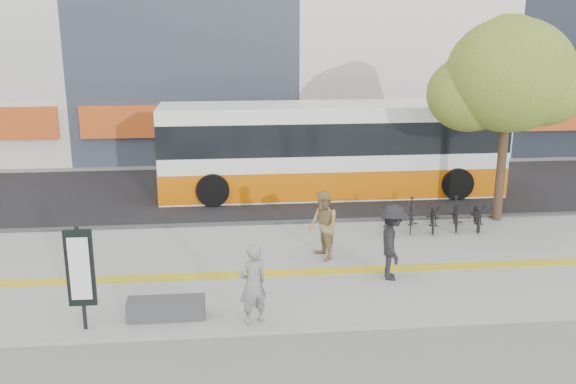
{
  "coord_description": "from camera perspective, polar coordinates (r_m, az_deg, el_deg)",
  "views": [
    {
      "loc": [
        -1.26,
        -13.27,
        6.04
      ],
      "look_at": [
        0.28,
        2.0,
        1.89
      ],
      "focal_mm": 38.68,
      "sensor_mm": 36.0,
      "label": 1
    }
  ],
  "objects": [
    {
      "name": "pedestrian_dark",
      "position": [
        15.11,
        9.58,
        -4.58
      ],
      "size": [
        0.87,
        1.29,
        1.85
      ],
      "primitive_type": "imported",
      "rotation": [
        0.0,
        0.0,
        1.41
      ],
      "color": "black",
      "rests_on": "sidewalk"
    },
    {
      "name": "ground",
      "position": [
        14.64,
        -0.32,
        -9.26
      ],
      "size": [
        120.0,
        120.0,
        0.0
      ],
      "primitive_type": "plane",
      "color": "slate",
      "rests_on": "ground"
    },
    {
      "name": "pedestrian_tan",
      "position": [
        16.18,
        3.25,
        -3.09
      ],
      "size": [
        0.89,
        1.03,
        1.82
      ],
      "primitive_type": "imported",
      "rotation": [
        0.0,
        0.0,
        -1.31
      ],
      "color": "olive",
      "rests_on": "sidewalk"
    },
    {
      "name": "sidewalk",
      "position": [
        15.99,
        -0.84,
        -6.92
      ],
      "size": [
        40.0,
        7.0,
        0.08
      ],
      "primitive_type": "cube",
      "color": "slate",
      "rests_on": "ground"
    },
    {
      "name": "bicycle_row",
      "position": [
        19.15,
        13.23,
        -2.05
      ],
      "size": [
        3.77,
        1.71,
        0.94
      ],
      "color": "black",
      "rests_on": "sidewalk"
    },
    {
      "name": "seated_woman",
      "position": [
        12.76,
        -3.26,
        -8.45
      ],
      "size": [
        0.75,
        0.66,
        1.72
      ],
      "primitive_type": "imported",
      "rotation": [
        0.0,
        0.0,
        3.63
      ],
      "color": "black",
      "rests_on": "sidewalk"
    },
    {
      "name": "curb",
      "position": [
        19.27,
        -1.74,
        -2.95
      ],
      "size": [
        40.0,
        0.25,
        0.14
      ],
      "primitive_type": "cube",
      "color": "#343436",
      "rests_on": "ground"
    },
    {
      "name": "tactile_strip",
      "position": [
        15.52,
        -0.68,
        -7.46
      ],
      "size": [
        40.0,
        0.45,
        0.01
      ],
      "primitive_type": "cube",
      "color": "gold",
      "rests_on": "sidewalk"
    },
    {
      "name": "bench",
      "position": [
        13.43,
        -11.12,
        -10.46
      ],
      "size": [
        1.6,
        0.45,
        0.45
      ],
      "primitive_type": "cube",
      "color": "#343436",
      "rests_on": "sidewalk"
    },
    {
      "name": "street",
      "position": [
        23.1,
        -2.44,
        0.02
      ],
      "size": [
        40.0,
        8.0,
        0.06
      ],
      "primitive_type": "cube",
      "color": "black",
      "rests_on": "ground"
    },
    {
      "name": "signboard",
      "position": [
        13.0,
        -18.56,
        -6.78
      ],
      "size": [
        0.55,
        0.1,
        2.2
      ],
      "color": "black",
      "rests_on": "sidewalk"
    },
    {
      "name": "bus",
      "position": [
        22.54,
        4.03,
        3.71
      ],
      "size": [
        12.27,
        2.91,
        3.27
      ],
      "color": "white",
      "rests_on": "street"
    },
    {
      "name": "street_tree",
      "position": [
        20.02,
        19.48,
        9.89
      ],
      "size": [
        4.4,
        3.8,
        6.31
      ],
      "color": "#3A271A",
      "rests_on": "sidewalk"
    }
  ]
}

